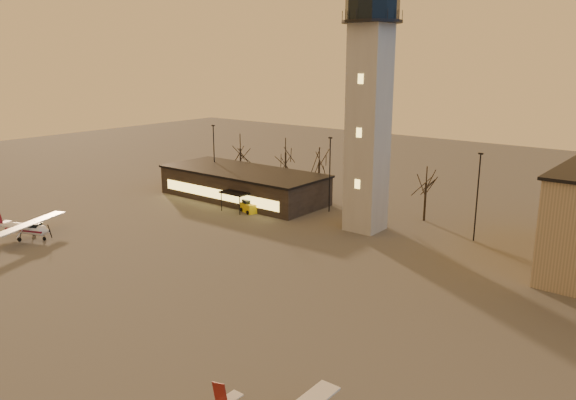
{
  "coord_description": "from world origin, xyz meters",
  "views": [
    {
      "loc": [
        33.41,
        -26.87,
        20.33
      ],
      "look_at": [
        1.61,
        13.0,
        7.32
      ],
      "focal_mm": 35.0,
      "sensor_mm": 36.0,
      "label": 1
    }
  ],
  "objects_px": {
    "service_cart": "(249,207)",
    "terminal": "(243,184)",
    "control_tower": "(369,93)",
    "cessna_rear": "(29,231)"
  },
  "relations": [
    {
      "from": "service_cart",
      "to": "cessna_rear",
      "type": "bearing_deg",
      "value": -97.99
    },
    {
      "from": "service_cart",
      "to": "terminal",
      "type": "bearing_deg",
      "value": 157.37
    },
    {
      "from": "control_tower",
      "to": "terminal",
      "type": "xyz_separation_m",
      "value": [
        -21.99,
        1.98,
        -14.17
      ]
    },
    {
      "from": "control_tower",
      "to": "cessna_rear",
      "type": "xyz_separation_m",
      "value": [
        -28.33,
        -27.3,
        -15.35
      ]
    },
    {
      "from": "terminal",
      "to": "cessna_rear",
      "type": "xyz_separation_m",
      "value": [
        -6.34,
        -29.28,
        -1.18
      ]
    },
    {
      "from": "terminal",
      "to": "service_cart",
      "type": "bearing_deg",
      "value": -40.99
    },
    {
      "from": "terminal",
      "to": "service_cart",
      "type": "relative_size",
      "value": 8.61
    },
    {
      "from": "cessna_rear",
      "to": "service_cart",
      "type": "xyz_separation_m",
      "value": [
        12.05,
        24.32,
        -0.34
      ]
    },
    {
      "from": "terminal",
      "to": "control_tower",
      "type": "bearing_deg",
      "value": -5.15
    },
    {
      "from": "control_tower",
      "to": "service_cart",
      "type": "distance_m",
      "value": 22.81
    }
  ]
}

